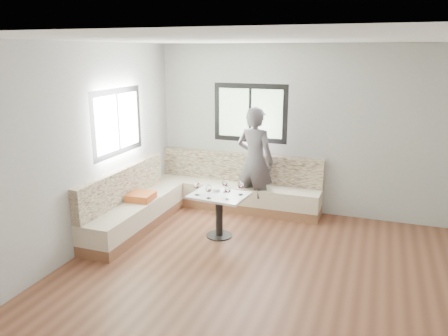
# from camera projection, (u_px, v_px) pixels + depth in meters

# --- Properties ---
(room) EXTENTS (5.01, 5.01, 2.81)m
(room) POSITION_uv_depth(u_px,v_px,m) (258.00, 164.00, 5.03)
(room) COLOR brown
(room) RESTS_ON ground
(banquette) EXTENTS (2.90, 2.80, 0.95)m
(banquette) POSITION_uv_depth(u_px,v_px,m) (194.00, 197.00, 7.22)
(banquette) COLOR #966447
(banquette) RESTS_ON ground
(table) EXTENTS (0.86, 0.70, 0.66)m
(table) POSITION_uv_depth(u_px,v_px,m) (219.00, 205.00, 6.40)
(table) COLOR black
(table) RESTS_ON ground
(person) EXTENTS (0.75, 0.59, 1.82)m
(person) POSITION_uv_depth(u_px,v_px,m) (255.00, 161.00, 7.23)
(person) COLOR #524C51
(person) RESTS_ON ground
(olive_ramekin) EXTENTS (0.10, 0.10, 0.04)m
(olive_ramekin) POSITION_uv_depth(u_px,v_px,m) (216.00, 190.00, 6.49)
(olive_ramekin) COLOR white
(olive_ramekin) RESTS_ON table
(wine_glass_a) EXTENTS (0.09, 0.09, 0.20)m
(wine_glass_a) POSITION_uv_depth(u_px,v_px,m) (197.00, 186.00, 6.29)
(wine_glass_a) COLOR white
(wine_glass_a) RESTS_ON table
(wine_glass_b) EXTENTS (0.09, 0.09, 0.20)m
(wine_glass_b) POSITION_uv_depth(u_px,v_px,m) (209.00, 189.00, 6.14)
(wine_glass_b) COLOR white
(wine_glass_b) RESTS_ON table
(wine_glass_c) EXTENTS (0.09, 0.09, 0.20)m
(wine_glass_c) POSITION_uv_depth(u_px,v_px,m) (228.00, 190.00, 6.11)
(wine_glass_c) COLOR white
(wine_glass_c) RESTS_ON table
(wine_glass_d) EXTENTS (0.09, 0.09, 0.20)m
(wine_glass_d) POSITION_uv_depth(u_px,v_px,m) (225.00, 183.00, 6.41)
(wine_glass_d) COLOR white
(wine_glass_d) RESTS_ON table
(wine_glass_e) EXTENTS (0.09, 0.09, 0.20)m
(wine_glass_e) POSITION_uv_depth(u_px,v_px,m) (241.00, 186.00, 6.30)
(wine_glass_e) COLOR white
(wine_glass_e) RESTS_ON table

